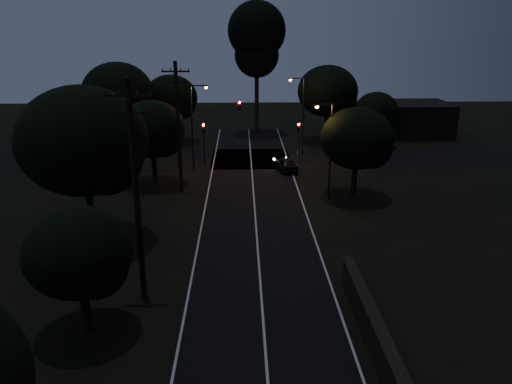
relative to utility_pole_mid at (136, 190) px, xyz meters
name	(u,v)px	position (x,y,z in m)	size (l,w,h in m)	color
road_surface	(253,193)	(6.00, 16.12, -5.73)	(60.00, 70.00, 0.03)	black
utility_pole_mid	(136,190)	(0.00, 0.00, 0.00)	(2.20, 0.30, 11.00)	black
utility_pole_far	(178,125)	(0.00, 17.00, -0.25)	(2.20, 0.30, 10.50)	black
tree_left_b	(82,255)	(-1.84, -3.09, -1.90)	(4.67, 4.67, 5.93)	black
tree_left_c	(87,144)	(-4.22, 6.84, 0.65)	(7.82, 7.82, 9.87)	black
tree_left_d	(154,131)	(-2.30, 18.89, -1.08)	(5.67, 5.67, 7.20)	black
tree_far_nw	(173,99)	(-2.78, 34.88, -0.73)	(6.11, 6.11, 7.73)	black
tree_far_w	(120,94)	(-7.74, 30.85, 0.40)	(7.41, 7.41, 9.45)	black
tree_far_ne	(330,93)	(15.25, 34.86, -0.07)	(6.92, 6.92, 8.76)	black
tree_far_e	(378,112)	(20.17, 31.90, -1.79)	(4.80, 4.80, 6.09)	black
tree_right_a	(360,140)	(14.20, 14.89, -1.08)	(5.65, 5.65, 7.18)	black
tall_pine	(257,39)	(7.00, 40.00, 5.70)	(6.98, 6.98, 15.86)	black
building_left	(82,120)	(-14.00, 37.00, -3.54)	(10.00, 8.00, 4.40)	black
building_right	(411,119)	(26.00, 38.00, -3.74)	(9.00, 7.00, 4.00)	black
signal_left	(204,136)	(1.40, 24.99, -2.90)	(0.28, 0.35, 4.10)	black
signal_right	(298,136)	(10.60, 24.99, -2.90)	(0.28, 0.35, 4.10)	black
signal_mast	(221,121)	(3.09, 24.99, -1.40)	(3.70, 0.35, 6.25)	black
streetlight_a	(194,122)	(0.69, 23.00, -1.10)	(1.66, 0.26, 8.00)	black
streetlight_b	(301,110)	(11.31, 29.00, -1.10)	(1.66, 0.26, 8.00)	black
streetlight_c	(329,144)	(11.83, 15.00, -1.39)	(1.46, 0.26, 7.50)	black
car	(286,164)	(9.20, 22.63, -5.08)	(1.54, 3.84, 1.31)	black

